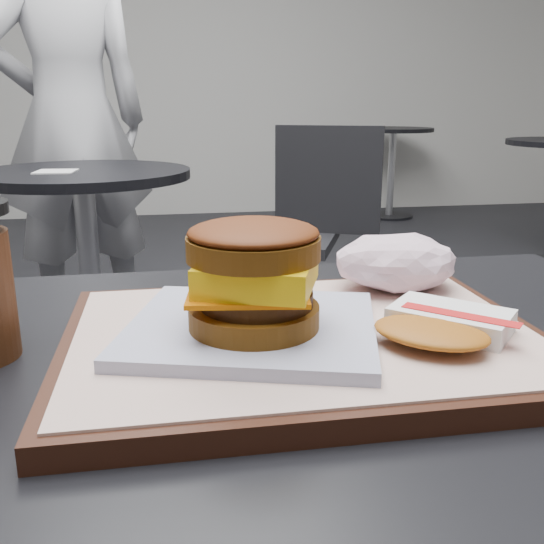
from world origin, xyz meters
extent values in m
cube|color=silver|center=(0.00, 5.00, 1.50)|extent=(8.00, 0.10, 3.00)
cube|color=black|center=(0.00, 0.00, 0.75)|extent=(0.80, 0.60, 0.04)
cube|color=black|center=(0.02, 0.03, 0.78)|extent=(0.38, 0.28, 0.02)
cube|color=beige|center=(0.02, 0.03, 0.79)|extent=(0.36, 0.26, 0.00)
cube|color=silver|center=(-0.02, 0.03, 0.80)|extent=(0.23, 0.22, 0.01)
cylinder|color=brown|center=(-0.02, 0.02, 0.81)|extent=(0.12, 0.12, 0.02)
cylinder|color=#351A08|center=(-0.02, 0.02, 0.82)|extent=(0.11, 0.11, 0.01)
cube|color=orange|center=(-0.02, 0.02, 0.83)|extent=(0.10, 0.10, 0.00)
cube|color=yellow|center=(-0.02, 0.02, 0.84)|extent=(0.11, 0.11, 0.02)
cylinder|color=brown|center=(-0.02, 0.02, 0.86)|extent=(0.12, 0.12, 0.02)
ellipsoid|color=#662C0E|center=(-0.02, 0.02, 0.87)|extent=(0.12, 0.12, 0.02)
cube|color=white|center=(0.14, 0.01, 0.80)|extent=(0.10, 0.10, 0.02)
cube|color=red|center=(0.14, 0.00, 0.81)|extent=(0.08, 0.07, 0.00)
ellipsoid|color=#C0701E|center=(0.11, -0.02, 0.80)|extent=(0.11, 0.10, 0.01)
cylinder|color=black|center=(-0.35, 1.65, 0.01)|extent=(0.44, 0.44, 0.02)
cylinder|color=#A5A5AA|center=(-0.35, 1.65, 0.37)|extent=(0.07, 0.07, 0.70)
cylinder|color=black|center=(-0.35, 1.65, 0.73)|extent=(0.70, 0.70, 0.03)
cube|color=white|center=(-0.42, 1.60, 0.75)|extent=(0.13, 0.13, 0.00)
cylinder|color=#9C9DA1|center=(0.33, 1.79, 0.22)|extent=(0.06, 0.06, 0.44)
cube|color=black|center=(0.33, 1.79, 0.46)|extent=(0.55, 0.55, 0.04)
cube|color=black|center=(0.52, 1.79, 0.68)|extent=(0.38, 0.18, 0.40)
imported|color=silver|center=(-0.45, 2.26, 0.89)|extent=(0.75, 0.60, 1.78)
cylinder|color=black|center=(1.80, 4.50, 0.01)|extent=(0.40, 0.40, 0.02)
cylinder|color=#A5A5AA|center=(1.80, 4.50, 0.37)|extent=(0.06, 0.06, 0.70)
cylinder|color=black|center=(1.80, 4.50, 0.73)|extent=(0.66, 0.66, 0.03)
camera|label=1|loc=(-0.08, -0.41, 0.97)|focal=40.00mm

